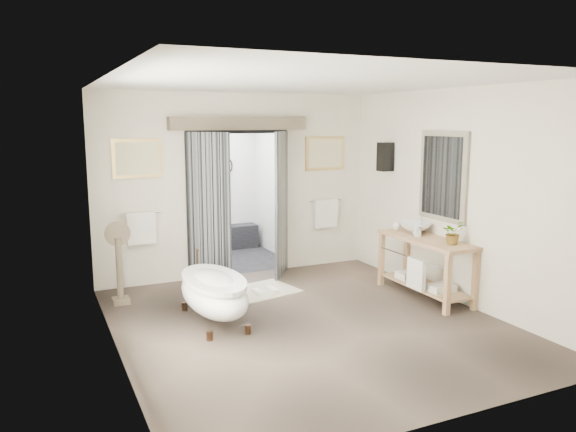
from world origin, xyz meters
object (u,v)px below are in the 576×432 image
(vanity, at_px, (425,262))
(rug, at_px, (255,292))
(clawfoot_tub, at_px, (214,292))
(basin, at_px, (415,228))

(vanity, height_order, rug, vanity)
(clawfoot_tub, xyz_separation_m, rug, (0.89, 0.90, -0.37))
(rug, xyz_separation_m, basin, (2.16, -0.86, 0.92))
(clawfoot_tub, height_order, vanity, vanity)
(basin, bearing_deg, rug, 155.37)
(clawfoot_tub, bearing_deg, basin, 0.85)
(vanity, bearing_deg, clawfoot_tub, 174.47)
(rug, distance_m, basin, 2.50)
(rug, bearing_deg, vanity, -29.68)
(vanity, distance_m, rug, 2.45)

